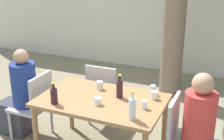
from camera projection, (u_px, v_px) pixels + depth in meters
cafe_building_wall at (172, 3)px, 6.13m from camera, size 10.00×0.08×2.80m
dining_table_front at (102, 105)px, 3.58m from camera, size 1.43×0.91×0.74m
patio_chair_0 at (35, 103)px, 3.98m from camera, size 0.44×0.44×0.90m
patio_chair_1 at (183, 134)px, 3.28m from camera, size 0.44×0.44×0.90m
patio_chair_2 at (104, 91)px, 4.33m from camera, size 0.44×0.44×0.90m
person_seated_0 at (20, 98)px, 4.06m from camera, size 0.56×0.32×1.20m
person_seated_1 at (206, 136)px, 3.18m from camera, size 0.56×0.32×1.22m
wine_bottle_0 at (120, 89)px, 3.55m from camera, size 0.08×0.08×0.28m
water_bottle_1 at (132, 108)px, 3.07m from camera, size 0.08×0.08×0.31m
wine_bottle_2 at (54, 96)px, 3.41m from camera, size 0.08×0.08×0.25m
drinking_glass_0 at (153, 90)px, 3.65m from camera, size 0.07×0.07×0.11m
drinking_glass_1 at (154, 95)px, 3.54m from camera, size 0.08×0.08×0.09m
drinking_glass_2 at (98, 101)px, 3.40m from camera, size 0.08×0.08×0.08m
drinking_glass_3 at (144, 105)px, 3.31m from camera, size 0.07×0.07×0.09m
drinking_glass_4 at (100, 85)px, 3.80m from camera, size 0.08×0.08×0.10m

